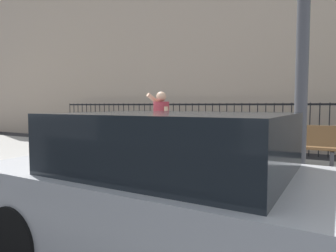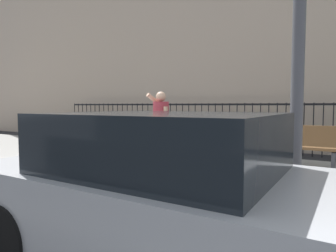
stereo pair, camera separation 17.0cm
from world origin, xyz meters
name	(u,v)px [view 2 (the right image)]	position (x,y,z in m)	size (l,w,h in m)	color
ground_plane	(58,184)	(0.00, 0.00, 0.00)	(60.00, 60.00, 0.00)	black
sidewalk	(128,162)	(0.00, 2.20, 0.07)	(28.00, 4.40, 0.15)	gray
iron_fence	(192,119)	(0.00, 5.90, 1.02)	(12.03, 0.04, 1.60)	black
parked_hatchback	(178,195)	(3.51, -1.51, 0.70)	(4.22, 1.90, 1.45)	#ADAFB5
pedestrian_on_phone	(162,124)	(1.37, 1.63, 1.12)	(0.72, 0.59, 1.66)	tan
street_bench	(297,145)	(3.89, 3.20, 0.65)	(1.60, 0.45, 0.95)	brown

